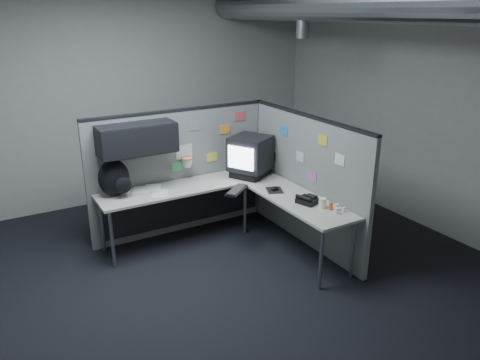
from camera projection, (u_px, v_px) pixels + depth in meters
room at (282, 80)px, 4.87m from camera, size 5.62×5.62×3.22m
partition_back at (170, 161)px, 5.86m from camera, size 2.44×0.42×1.63m
partition_right at (306, 180)px, 5.73m from camera, size 0.07×2.23×1.63m
desk at (219, 197)px, 5.75m from camera, size 2.31×2.11×0.73m
monitor at (250, 156)px, 6.05m from camera, size 0.63×0.63×0.53m
keyboard at (237, 190)px, 5.59m from camera, size 0.41×0.37×0.04m
mouse at (275, 189)px, 5.63m from camera, size 0.26×0.28×0.05m
phone at (307, 200)px, 5.26m from camera, size 0.25×0.26×0.10m
bottles at (336, 208)px, 5.04m from camera, size 0.14×0.16×0.08m
cup at (323, 203)px, 5.12m from camera, size 0.10×0.10×0.11m
papers at (144, 191)px, 5.61m from camera, size 0.67×0.52×0.01m
backpack at (115, 179)px, 5.40m from camera, size 0.39×0.35×0.44m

